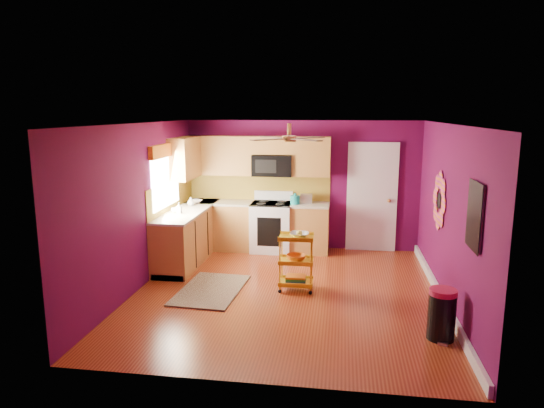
# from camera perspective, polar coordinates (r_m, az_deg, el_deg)

# --- Properties ---
(ground) EXTENTS (5.00, 5.00, 0.00)m
(ground) POSITION_cam_1_polar(r_m,az_deg,el_deg) (7.39, 1.75, -10.34)
(ground) COLOR maroon
(ground) RESTS_ON ground
(room_envelope) EXTENTS (4.54, 5.04, 2.52)m
(room_envelope) POSITION_cam_1_polar(r_m,az_deg,el_deg) (6.96, 2.04, 2.27)
(room_envelope) COLOR #54093B
(room_envelope) RESTS_ON ground
(lower_cabinets) EXTENTS (2.81, 2.31, 0.94)m
(lower_cabinets) POSITION_cam_1_polar(r_m,az_deg,el_deg) (9.19, -5.30, -3.26)
(lower_cabinets) COLOR #9C652A
(lower_cabinets) RESTS_ON ground
(electric_range) EXTENTS (0.76, 0.66, 1.13)m
(electric_range) POSITION_cam_1_polar(r_m,az_deg,el_deg) (9.37, -0.06, -2.63)
(electric_range) COLOR white
(electric_range) RESTS_ON ground
(upper_cabinetry) EXTENTS (2.80, 2.30, 1.26)m
(upper_cabinetry) POSITION_cam_1_polar(r_m,az_deg,el_deg) (9.28, -4.31, 5.45)
(upper_cabinetry) COLOR #9C652A
(upper_cabinetry) RESTS_ON ground
(left_window) EXTENTS (0.08, 1.35, 1.08)m
(left_window) POSITION_cam_1_polar(r_m,az_deg,el_deg) (8.49, -12.42, 4.30)
(left_window) COLOR white
(left_window) RESTS_ON ground
(panel_door) EXTENTS (0.95, 0.11, 2.15)m
(panel_door) POSITION_cam_1_polar(r_m,az_deg,el_deg) (9.47, 11.66, 0.64)
(panel_door) COLOR white
(panel_door) RESTS_ON ground
(right_wall_art) EXTENTS (0.04, 2.74, 1.04)m
(right_wall_art) POSITION_cam_1_polar(r_m,az_deg,el_deg) (6.78, 20.54, -0.28)
(right_wall_art) COLOR black
(right_wall_art) RESTS_ON ground
(ceiling_fan) EXTENTS (1.01, 1.01, 0.26)m
(ceiling_fan) POSITION_cam_1_polar(r_m,az_deg,el_deg) (7.09, 2.04, 7.77)
(ceiling_fan) COLOR #BF8C3F
(ceiling_fan) RESTS_ON ground
(shag_rug) EXTENTS (0.96, 1.48, 0.02)m
(shag_rug) POSITION_cam_1_polar(r_m,az_deg,el_deg) (7.50, -7.20, -9.99)
(shag_rug) COLOR black
(shag_rug) RESTS_ON ground
(rolling_cart) EXTENTS (0.52, 0.39, 0.93)m
(rolling_cart) POSITION_cam_1_polar(r_m,az_deg,el_deg) (7.34, 2.91, -6.54)
(rolling_cart) COLOR gold
(rolling_cart) RESTS_ON ground
(trash_can) EXTENTS (0.42, 0.42, 0.62)m
(trash_can) POSITION_cam_1_polar(r_m,az_deg,el_deg) (6.21, 19.34, -12.15)
(trash_can) COLOR black
(trash_can) RESTS_ON ground
(teal_kettle) EXTENTS (0.18, 0.18, 0.21)m
(teal_kettle) POSITION_cam_1_polar(r_m,az_deg,el_deg) (9.18, 2.73, 0.52)
(teal_kettle) COLOR teal
(teal_kettle) RESTS_ON lower_cabinets
(toaster) EXTENTS (0.22, 0.15, 0.18)m
(toaster) POSITION_cam_1_polar(r_m,az_deg,el_deg) (9.28, 4.05, 0.66)
(toaster) COLOR beige
(toaster) RESTS_ON lower_cabinets
(soap_bottle_a) EXTENTS (0.08, 0.09, 0.19)m
(soap_bottle_a) POSITION_cam_1_polar(r_m,az_deg,el_deg) (8.48, -10.89, -0.46)
(soap_bottle_a) COLOR #EA3F72
(soap_bottle_a) RESTS_ON lower_cabinets
(soap_bottle_b) EXTENTS (0.13, 0.13, 0.16)m
(soap_bottle_b) POSITION_cam_1_polar(r_m,az_deg,el_deg) (9.12, -9.53, 0.30)
(soap_bottle_b) COLOR white
(soap_bottle_b) RESTS_ON lower_cabinets
(counter_dish) EXTENTS (0.25, 0.25, 0.06)m
(counter_dish) POSITION_cam_1_polar(r_m,az_deg,el_deg) (9.37, -8.95, 0.28)
(counter_dish) COLOR white
(counter_dish) RESTS_ON lower_cabinets
(counter_cup) EXTENTS (0.12, 0.12, 0.09)m
(counter_cup) POSITION_cam_1_polar(r_m,az_deg,el_deg) (8.54, -11.34, -0.72)
(counter_cup) COLOR white
(counter_cup) RESTS_ON lower_cabinets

